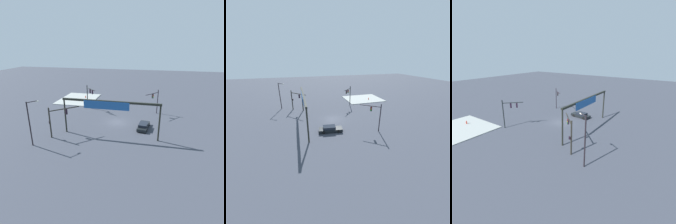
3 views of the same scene
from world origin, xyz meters
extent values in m
plane|color=#383C47|center=(0.00, 0.00, 0.00)|extent=(170.72, 170.72, 0.00)
cube|color=#969C99|center=(14.56, -15.00, 0.07)|extent=(10.35, 12.68, 0.15)
cylinder|color=black|center=(-8.25, -7.51, 2.87)|extent=(0.18, 0.18, 5.75)
cylinder|color=black|center=(-6.93, -5.90, 5.13)|extent=(2.76, 3.31, 0.14)
cube|color=black|center=(-7.07, -6.08, 4.54)|extent=(0.40, 0.41, 0.95)
cylinder|color=red|center=(-7.20, -5.97, 4.83)|extent=(0.17, 0.19, 0.20)
cylinder|color=orange|center=(-7.20, -5.97, 4.53)|extent=(0.17, 0.19, 0.20)
cylinder|color=green|center=(-7.20, -5.97, 4.23)|extent=(0.17, 0.19, 0.20)
cylinder|color=black|center=(9.19, -7.86, 3.00)|extent=(0.21, 0.21, 5.99)
cylinder|color=black|center=(7.70, -6.42, 5.37)|extent=(3.08, 2.99, 0.16)
cube|color=black|center=(8.03, -6.73, 4.76)|extent=(0.41, 0.41, 0.95)
cylinder|color=red|center=(7.91, -6.85, 5.06)|extent=(0.19, 0.18, 0.20)
cylinder|color=orange|center=(7.91, -6.85, 4.76)|extent=(0.19, 0.18, 0.20)
cylinder|color=green|center=(7.91, -6.85, 4.46)|extent=(0.19, 0.18, 0.20)
cube|color=black|center=(7.17, -5.90, 4.76)|extent=(0.41, 0.41, 0.95)
cylinder|color=red|center=(7.06, -6.02, 5.06)|extent=(0.19, 0.18, 0.20)
cylinder|color=orange|center=(7.06, -6.02, 4.76)|extent=(0.19, 0.18, 0.20)
cylinder|color=green|center=(7.06, -6.02, 4.46)|extent=(0.19, 0.18, 0.20)
cylinder|color=black|center=(10.06, 9.27, 2.79)|extent=(0.25, 0.25, 5.59)
cylinder|color=black|center=(8.05, 7.43, 4.95)|extent=(4.15, 3.83, 0.19)
cube|color=black|center=(7.82, 7.22, 4.33)|extent=(0.41, 0.41, 0.95)
cylinder|color=red|center=(7.92, 7.10, 4.62)|extent=(0.19, 0.18, 0.20)
cylinder|color=orange|center=(7.92, 7.10, 4.32)|extent=(0.19, 0.18, 0.20)
cylinder|color=green|center=(7.92, 7.10, 4.02)|extent=(0.19, 0.18, 0.20)
cube|color=black|center=(10.24, 9.08, 2.85)|extent=(0.38, 0.38, 0.44)
cylinder|color=black|center=(11.71, 12.47, 3.75)|extent=(0.20, 0.20, 7.49)
cylinder|color=black|center=(11.22, 11.82, 7.34)|extent=(1.07, 1.38, 0.12)
ellipsoid|color=silver|center=(10.73, 11.16, 7.24)|extent=(0.60, 0.66, 0.20)
cylinder|color=black|center=(-8.45, 6.50, 3.16)|extent=(0.28, 0.28, 6.32)
cylinder|color=black|center=(8.45, 6.50, 3.16)|extent=(0.28, 0.28, 6.32)
cube|color=black|center=(0.00, 6.50, 6.50)|extent=(17.30, 0.35, 0.35)
cube|color=#1D4F93|center=(0.64, 6.71, 5.84)|extent=(8.04, 0.08, 1.41)
cube|color=black|center=(-5.71, 1.90, 0.44)|extent=(2.37, 4.90, 0.55)
cube|color=black|center=(-5.68, 2.18, 0.96)|extent=(1.88, 2.63, 0.50)
cylinder|color=black|center=(-5.05, 0.34, 0.32)|extent=(0.30, 0.66, 0.64)
cylinder|color=black|center=(-6.73, 0.55, 0.32)|extent=(0.30, 0.66, 0.64)
cylinder|color=black|center=(-4.70, 3.25, 0.32)|extent=(0.30, 0.66, 0.64)
cylinder|color=black|center=(-6.38, 3.45, 0.32)|extent=(0.30, 0.66, 0.64)
cylinder|color=red|center=(12.80, -16.25, 0.43)|extent=(0.22, 0.22, 0.55)
sphere|color=red|center=(12.80, -16.25, 0.77)|extent=(0.18, 0.18, 0.18)
cylinder|color=red|center=(12.96, -16.25, 0.45)|extent=(0.12, 0.10, 0.10)
camera|label=1|loc=(-7.00, 36.86, 15.94)|focal=30.69mm
camera|label=2|loc=(-30.58, 7.61, 14.02)|focal=22.77mm
camera|label=3|loc=(30.89, 22.46, 15.00)|focal=29.00mm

